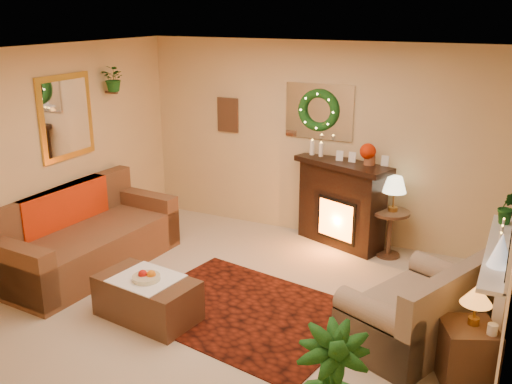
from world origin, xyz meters
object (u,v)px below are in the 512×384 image
at_px(side_table_round, 389,232).
at_px(coffee_table, 148,299).
at_px(loveseat, 416,299).
at_px(sofa, 88,235).
at_px(end_table_square, 466,352).
at_px(fireplace, 341,204).

height_order(side_table_round, coffee_table, side_table_round).
bearing_deg(coffee_table, loveseat, 24.85).
bearing_deg(sofa, end_table_square, -0.10).
bearing_deg(end_table_square, sofa, 175.64).
xyz_separation_m(loveseat, end_table_square, (0.51, -0.44, -0.15)).
relative_size(fireplace, coffee_table, 1.13).
height_order(sofa, end_table_square, sofa).
distance_m(side_table_round, end_table_square, 2.52).
xyz_separation_m(fireplace, end_table_square, (1.84, -2.36, -0.28)).
relative_size(sofa, loveseat, 1.58).
height_order(side_table_round, end_table_square, side_table_round).
xyz_separation_m(side_table_round, end_table_square, (1.17, -2.23, -0.06)).
xyz_separation_m(sofa, loveseat, (3.79, 0.11, -0.01)).
distance_m(sofa, end_table_square, 4.32).
xyz_separation_m(fireplace, loveseat, (1.33, -1.91, -0.13)).
bearing_deg(loveseat, fireplace, 147.57).
height_order(sofa, fireplace, fireplace).
relative_size(loveseat, coffee_table, 1.38).
bearing_deg(loveseat, end_table_square, -18.31).
bearing_deg(coffee_table, end_table_square, 13.94).
height_order(fireplace, end_table_square, fireplace).
relative_size(end_table_square, coffee_table, 0.51).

